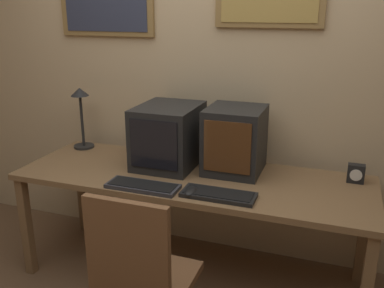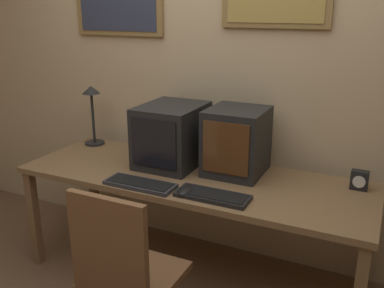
{
  "view_description": "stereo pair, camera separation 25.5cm",
  "coord_description": "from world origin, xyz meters",
  "px_view_note": "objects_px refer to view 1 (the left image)",
  "views": [
    {
      "loc": [
        0.81,
        -1.38,
        1.7
      ],
      "look_at": [
        0.0,
        0.9,
        0.92
      ],
      "focal_mm": 40.0,
      "sensor_mm": 36.0,
      "label": 1
    },
    {
      "loc": [
        1.05,
        -1.28,
        1.7
      ],
      "look_at": [
        0.0,
        0.9,
        0.92
      ],
      "focal_mm": 40.0,
      "sensor_mm": 36.0,
      "label": 2
    }
  ],
  "objects_px": {
    "monitor_left": "(168,136)",
    "mouse_near_keyboard": "(191,192)",
    "desk_lamp": "(81,108)",
    "desk_clock": "(356,174)",
    "monitor_right": "(235,140)",
    "keyboard_side": "(218,195)",
    "keyboard_main": "(143,186)"
  },
  "relations": [
    {
      "from": "keyboard_side",
      "to": "keyboard_main",
      "type": "bearing_deg",
      "value": -175.63
    },
    {
      "from": "monitor_left",
      "to": "desk_lamp",
      "type": "xyz_separation_m",
      "value": [
        -0.72,
        0.12,
        0.1
      ]
    },
    {
      "from": "keyboard_side",
      "to": "desk_clock",
      "type": "bearing_deg",
      "value": 33.26
    },
    {
      "from": "keyboard_side",
      "to": "mouse_near_keyboard",
      "type": "relative_size",
      "value": 3.45
    },
    {
      "from": "desk_clock",
      "to": "desk_lamp",
      "type": "height_order",
      "value": "desk_lamp"
    },
    {
      "from": "monitor_left",
      "to": "monitor_right",
      "type": "distance_m",
      "value": 0.43
    },
    {
      "from": "keyboard_main",
      "to": "mouse_near_keyboard",
      "type": "bearing_deg",
      "value": 0.88
    },
    {
      "from": "monitor_right",
      "to": "mouse_near_keyboard",
      "type": "distance_m",
      "value": 0.49
    },
    {
      "from": "mouse_near_keyboard",
      "to": "desk_lamp",
      "type": "relative_size",
      "value": 0.27
    },
    {
      "from": "keyboard_main",
      "to": "keyboard_side",
      "type": "height_order",
      "value": "same"
    },
    {
      "from": "monitor_left",
      "to": "keyboard_side",
      "type": "relative_size",
      "value": 1.14
    },
    {
      "from": "monitor_left",
      "to": "desk_clock",
      "type": "bearing_deg",
      "value": 4.39
    },
    {
      "from": "monitor_left",
      "to": "mouse_near_keyboard",
      "type": "bearing_deg",
      "value": -53.37
    },
    {
      "from": "keyboard_side",
      "to": "desk_clock",
      "type": "relative_size",
      "value": 3.65
    },
    {
      "from": "monitor_left",
      "to": "mouse_near_keyboard",
      "type": "distance_m",
      "value": 0.53
    },
    {
      "from": "monitor_left",
      "to": "keyboard_main",
      "type": "xyz_separation_m",
      "value": [
        0.01,
        -0.4,
        -0.18
      ]
    },
    {
      "from": "monitor_right",
      "to": "mouse_near_keyboard",
      "type": "bearing_deg",
      "value": -106.71
    },
    {
      "from": "keyboard_main",
      "to": "desk_clock",
      "type": "height_order",
      "value": "desk_clock"
    },
    {
      "from": "mouse_near_keyboard",
      "to": "desk_lamp",
      "type": "height_order",
      "value": "desk_lamp"
    },
    {
      "from": "monitor_right",
      "to": "desk_lamp",
      "type": "xyz_separation_m",
      "value": [
        -1.15,
        0.08,
        0.09
      ]
    },
    {
      "from": "desk_clock",
      "to": "desk_lamp",
      "type": "xyz_separation_m",
      "value": [
        -1.87,
        0.03,
        0.24
      ]
    },
    {
      "from": "monitor_left",
      "to": "mouse_near_keyboard",
      "type": "xyz_separation_m",
      "value": [
        0.3,
        -0.4,
        -0.18
      ]
    },
    {
      "from": "monitor_right",
      "to": "desk_lamp",
      "type": "height_order",
      "value": "desk_lamp"
    },
    {
      "from": "keyboard_side",
      "to": "mouse_near_keyboard",
      "type": "height_order",
      "value": "mouse_near_keyboard"
    },
    {
      "from": "desk_lamp",
      "to": "mouse_near_keyboard",
      "type": "bearing_deg",
      "value": -27.01
    },
    {
      "from": "keyboard_side",
      "to": "desk_lamp",
      "type": "bearing_deg",
      "value": 157.21
    },
    {
      "from": "mouse_near_keyboard",
      "to": "keyboard_side",
      "type": "bearing_deg",
      "value": 11.07
    },
    {
      "from": "monitor_right",
      "to": "keyboard_side",
      "type": "xyz_separation_m",
      "value": [
        0.02,
        -0.41,
        -0.19
      ]
    },
    {
      "from": "keyboard_main",
      "to": "mouse_near_keyboard",
      "type": "distance_m",
      "value": 0.29
    },
    {
      "from": "mouse_near_keyboard",
      "to": "keyboard_main",
      "type": "bearing_deg",
      "value": -179.12
    },
    {
      "from": "keyboard_main",
      "to": "mouse_near_keyboard",
      "type": "xyz_separation_m",
      "value": [
        0.29,
        0.0,
        0.01
      ]
    },
    {
      "from": "monitor_right",
      "to": "keyboard_main",
      "type": "distance_m",
      "value": 0.64
    }
  ]
}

